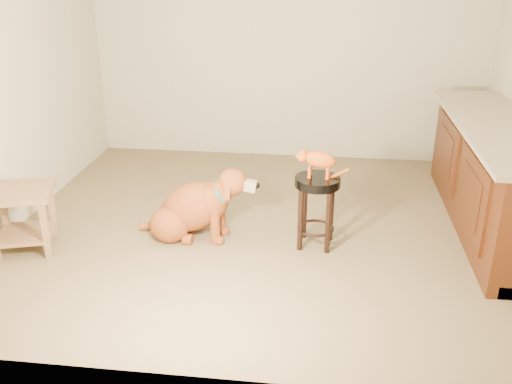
# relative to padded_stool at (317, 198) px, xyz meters

# --- Properties ---
(floor) EXTENTS (4.50, 4.00, 0.01)m
(floor) POSITION_rel_padded_stool_xyz_m (-0.42, 0.28, -0.43)
(floor) COLOR brown
(floor) RESTS_ON ground
(room_shell) EXTENTS (4.54, 4.04, 2.62)m
(room_shell) POSITION_rel_padded_stool_xyz_m (-0.42, 0.28, 1.24)
(room_shell) COLOR #B0AA8D
(room_shell) RESTS_ON ground
(cabinet_run) EXTENTS (0.70, 2.56, 0.94)m
(cabinet_run) POSITION_rel_padded_stool_xyz_m (1.53, 0.58, 0.01)
(cabinet_run) COLOR #421E0B
(cabinet_run) RESTS_ON ground
(padded_stool) EXTENTS (0.37, 0.37, 0.61)m
(padded_stool) POSITION_rel_padded_stool_xyz_m (0.00, 0.00, 0.00)
(padded_stool) COLOR black
(padded_stool) RESTS_ON ground
(wood_stool) EXTENTS (0.41, 0.41, 0.72)m
(wood_stool) POSITION_rel_padded_stool_xyz_m (1.43, 0.87, -0.06)
(wood_stool) COLOR brown
(wood_stool) RESTS_ON ground
(side_table) EXTENTS (0.64, 0.64, 0.53)m
(side_table) POSITION_rel_padded_stool_xyz_m (-2.37, -0.36, -0.08)
(side_table) COLOR brown
(side_table) RESTS_ON ground
(golden_retriever) EXTENTS (1.09, 0.56, 0.70)m
(golden_retriever) POSITION_rel_padded_stool_xyz_m (-1.04, 0.03, -0.17)
(golden_retriever) COLOR brown
(golden_retriever) RESTS_ON ground
(tabby_kitten) EXTENTS (0.44, 0.15, 0.27)m
(tabby_kitten) POSITION_rel_padded_stool_xyz_m (-0.01, 0.00, 0.32)
(tabby_kitten) COLOR #A34410
(tabby_kitten) RESTS_ON padded_stool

